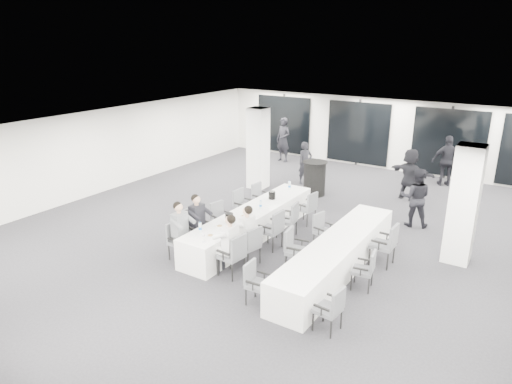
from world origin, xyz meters
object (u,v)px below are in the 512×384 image
banquet_table_side (337,256)px  chair_main_right_near (234,253)px  standing_guest_b (416,194)px  standing_guest_g (283,137)px  ice_bucket_near (229,218)px  banquet_table_main (252,224)px  chair_main_left_near (177,238)px  chair_side_right_near (332,307)px  cocktail_table (315,178)px  standing_guest_d (448,157)px  chair_side_left_mid (294,247)px  chair_main_left_fourth (242,204)px  chair_side_left_near (255,280)px  chair_main_right_mid (273,227)px  ice_bucket_far (272,195)px  chair_main_left_far (260,196)px  chair_side_left_far (322,228)px  standing_guest_f (410,171)px  chair_main_left_mid (220,216)px  chair_main_left_second (194,226)px  standing_guest_a (305,160)px  chair_main_right_second (250,243)px  chair_side_right_mid (366,268)px  chair_side_right_far (387,242)px  chair_main_right_fourth (290,218)px  chair_main_right_far (308,206)px

banquet_table_side → chair_main_right_near: (-1.79, -1.46, 0.19)m
standing_guest_b → standing_guest_g: bearing=-48.4°
banquet_table_side → ice_bucket_near: bearing=-170.7°
banquet_table_main → chair_main_left_near: chair_main_left_near is taller
chair_side_right_near → ice_bucket_near: size_ratio=3.88×
cocktail_table → standing_guest_d: standing_guest_d is taller
chair_main_left_near → chair_side_left_mid: 2.81m
chair_main_left_fourth → chair_side_left_near: chair_main_left_fourth is taller
standing_guest_g → chair_main_left_fourth: bearing=-58.7°
chair_main_right_mid → ice_bucket_far: size_ratio=4.59×
chair_main_left_far → standing_guest_d: (4.14, 5.87, 0.52)m
chair_side_left_far → standing_guest_f: (0.81, 4.84, 0.46)m
chair_main_left_mid → chair_side_left_near: chair_main_left_mid is taller
chair_main_left_second → chair_main_right_near: size_ratio=1.04×
chair_main_right_near → standing_guest_d: standing_guest_d is taller
chair_main_left_fourth → standing_guest_g: size_ratio=0.45×
banquet_table_side → standing_guest_g: size_ratio=2.36×
chair_main_left_near → chair_main_right_near: bearing=84.9°
chair_side_left_near → standing_guest_a: size_ratio=0.50×
chair_main_left_far → chair_main_right_second: 3.42m
chair_main_left_fourth → chair_side_left_mid: size_ratio=0.97×
chair_main_left_fourth → chair_side_left_mid: (2.63, -1.73, 0.02)m
cocktail_table → chair_side_right_mid: cocktail_table is taller
banquet_table_main → chair_side_left_mid: (1.80, -0.99, 0.18)m
chair_side_right_far → chair_side_left_far: bearing=87.5°
chair_main_left_second → chair_side_left_mid: 2.66m
chair_main_right_near → standing_guest_a: 7.21m
chair_side_left_far → standing_guest_b: bearing=163.6°
standing_guest_a → ice_bucket_far: bearing=-135.5°
chair_main_left_fourth → ice_bucket_near: bearing=27.8°
chair_main_right_fourth → ice_bucket_far: ice_bucket_far is taller
banquet_table_main → chair_main_left_far: (-0.83, 1.66, 0.13)m
chair_side_left_near → chair_side_left_far: size_ratio=0.99×
chair_main_left_fourth → chair_main_left_far: (0.01, 0.93, -0.03)m
chair_main_right_near → ice_bucket_near: chair_main_right_near is taller
chair_main_left_second → chair_side_left_near: size_ratio=1.19×
chair_main_right_near → standing_guest_f: 7.49m
chair_side_right_far → ice_bucket_far: bearing=79.6°
chair_main_left_mid → chair_main_right_mid: chair_main_right_mid is taller
chair_main_left_fourth → chair_side_left_near: 4.27m
chair_main_left_near → chair_side_left_near: bearing=71.2°
chair_main_right_far → chair_side_right_mid: size_ratio=1.10×
cocktail_table → standing_guest_b: 3.65m
chair_main_right_second → chair_side_right_mid: chair_main_right_second is taller
chair_main_left_far → chair_main_right_far: size_ratio=0.94×
chair_side_right_near → standing_guest_g: standing_guest_g is taller
chair_side_right_mid → chair_side_left_near: bearing=126.5°
chair_main_left_second → chair_main_left_fourth: (0.01, 2.07, -0.05)m
chair_side_right_mid → chair_side_right_far: chair_side_right_far is taller
chair_main_left_far → chair_side_left_near: bearing=38.2°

